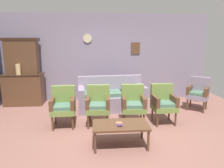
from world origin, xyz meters
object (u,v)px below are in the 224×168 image
(coffee_table, at_px, (120,126))
(floor_vase_by_wall, at_px, (198,92))
(side_cabinet, at_px, (24,89))
(armchair_by_doorway, at_px, (98,104))
(armchair_near_cabinet, at_px, (133,103))
(book_stack_on_table, at_px, (119,124))
(wingback_chair_by_fireplace, at_px, (198,92))
(armchair_row_middle, at_px, (163,102))
(vase_on_cabinet, at_px, (18,69))
(armchair_near_couch_end, at_px, (63,105))
(floral_couch, at_px, (112,97))

(coffee_table, height_order, floor_vase_by_wall, floor_vase_by_wall)
(side_cabinet, relative_size, armchair_by_doorway, 1.28)
(armchair_near_cabinet, xyz_separation_m, book_stack_on_table, (-0.45, -1.06, -0.05))
(wingback_chair_by_fireplace, xyz_separation_m, book_stack_on_table, (-2.42, -1.90, -0.05))
(armchair_by_doorway, bearing_deg, coffee_table, -69.15)
(wingback_chair_by_fireplace, bearing_deg, armchair_row_middle, -146.71)
(vase_on_cabinet, distance_m, armchair_row_middle, 4.08)
(armchair_near_couch_end, relative_size, floor_vase_by_wall, 1.60)
(vase_on_cabinet, xyz_separation_m, coffee_table, (2.60, -2.54, -0.71))
(vase_on_cabinet, xyz_separation_m, floor_vase_by_wall, (5.41, 0.07, -0.80))
(armchair_near_couch_end, relative_size, armchair_row_middle, 1.00)
(armchair_row_middle, distance_m, coffee_table, 1.51)
(armchair_near_cabinet, bearing_deg, floral_couch, 110.15)
(armchair_near_couch_end, bearing_deg, floor_vase_by_wall, 22.33)
(floor_vase_by_wall, bearing_deg, vase_on_cabinet, -179.25)
(side_cabinet, relative_size, coffee_table, 1.16)
(side_cabinet, distance_m, coffee_table, 3.73)
(vase_on_cabinet, distance_m, armchair_near_cabinet, 3.45)
(floral_couch, relative_size, floor_vase_by_wall, 3.35)
(armchair_near_cabinet, height_order, floor_vase_by_wall, armchair_near_cabinet)
(armchair_row_middle, height_order, floor_vase_by_wall, armchair_row_middle)
(side_cabinet, xyz_separation_m, floral_couch, (2.57, -0.63, -0.14))
(armchair_by_doorway, relative_size, floor_vase_by_wall, 1.60)
(side_cabinet, xyz_separation_m, coffee_table, (2.55, -2.71, -0.09))
(floral_couch, distance_m, book_stack_on_table, 2.17)
(armchair_row_middle, bearing_deg, armchair_near_cabinet, -179.16)
(armchair_near_cabinet, distance_m, book_stack_on_table, 1.16)
(vase_on_cabinet, relative_size, book_stack_on_table, 2.40)
(side_cabinet, height_order, vase_on_cabinet, vase_on_cabinet)
(coffee_table, bearing_deg, armchair_row_middle, 41.36)
(armchair_near_couch_end, height_order, wingback_chair_by_fireplace, same)
(coffee_table, bearing_deg, floor_vase_by_wall, 42.99)
(armchair_by_doorway, distance_m, floor_vase_by_wall, 3.57)
(armchair_row_middle, bearing_deg, vase_on_cabinet, 157.49)
(vase_on_cabinet, distance_m, armchair_by_doorway, 2.77)
(floor_vase_by_wall, bearing_deg, side_cabinet, 178.93)
(vase_on_cabinet, bearing_deg, floral_couch, -9.86)
(floral_couch, relative_size, armchair_row_middle, 2.10)
(coffee_table, xyz_separation_m, floor_vase_by_wall, (2.80, 2.61, -0.09))
(armchair_near_cabinet, xyz_separation_m, armchair_row_middle, (0.71, 0.01, 0.00))
(armchair_near_cabinet, bearing_deg, book_stack_on_table, -112.83)
(wingback_chair_by_fireplace, bearing_deg, coffee_table, -142.68)
(armchair_row_middle, xyz_separation_m, book_stack_on_table, (-1.16, -1.08, -0.05))
(floral_couch, height_order, book_stack_on_table, floral_couch)
(side_cabinet, distance_m, armchair_near_couch_end, 2.22)
(armchair_by_doorway, distance_m, wingback_chair_by_fireplace, 2.89)
(floor_vase_by_wall, bearing_deg, floral_couch, -169.32)
(side_cabinet, distance_m, armchair_near_cabinet, 3.44)
(side_cabinet, xyz_separation_m, vase_on_cabinet, (-0.05, -0.17, 0.62))
(armchair_by_doorway, bearing_deg, armchair_near_couch_end, -179.25)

